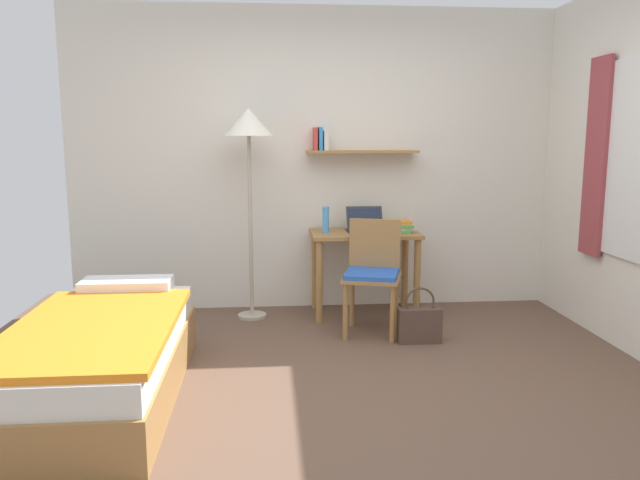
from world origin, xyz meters
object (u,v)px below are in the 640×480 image
object	(u,v)px
standing_lamp	(249,134)
book_stack	(402,226)
desk	(364,249)
desk_chair	(373,270)
laptop	(365,225)
handbag	(419,324)
water_bottle	(326,220)
bed	(101,358)

from	to	relation	value
standing_lamp	book_stack	world-z (taller)	standing_lamp
desk	desk_chair	size ratio (longest dim) A/B	1.04
laptop	handbag	bearing A→B (deg)	-70.98
desk_chair	water_bottle	distance (m)	0.67
desk_chair	laptop	size ratio (longest dim) A/B	2.78
bed	book_stack	distance (m)	2.66
desk	desk_chair	world-z (taller)	desk_chair
standing_lamp	handbag	world-z (taller)	standing_lamp
standing_lamp	desk	bearing A→B (deg)	0.87
standing_lamp	laptop	distance (m)	1.23
book_stack	handbag	size ratio (longest dim) A/B	0.61
desk_chair	standing_lamp	bearing A→B (deg)	153.04
standing_lamp	book_stack	bearing A→B (deg)	-0.27
laptop	water_bottle	distance (m)	0.35
desk_chair	laptop	bearing A→B (deg)	87.50
desk	water_bottle	world-z (taller)	water_bottle
water_bottle	desk_chair	bearing A→B (deg)	-57.18
bed	water_bottle	bearing A→B (deg)	47.07
desk_chair	laptop	distance (m)	0.61
bed	handbag	distance (m)	2.23
bed	water_bottle	size ratio (longest dim) A/B	8.54
bed	water_bottle	xyz separation A→B (m)	(1.46, 1.57, 0.58)
book_stack	handbag	xyz separation A→B (m)	(-0.02, -0.75, -0.62)
desk	standing_lamp	bearing A→B (deg)	-179.13
standing_lamp	water_bottle	world-z (taller)	standing_lamp
water_bottle	book_stack	world-z (taller)	water_bottle
desk	desk_chair	xyz separation A→B (m)	(-0.01, -0.49, -0.08)
handbag	desk_chair	bearing A→B (deg)	137.45
desk_chair	standing_lamp	size ratio (longest dim) A/B	0.50
desk_chair	book_stack	distance (m)	0.63
desk	handbag	world-z (taller)	desk
book_stack	handbag	bearing A→B (deg)	-91.42
water_bottle	bed	bearing A→B (deg)	-132.93
laptop	handbag	size ratio (longest dim) A/B	0.75
desk	desk_chair	distance (m)	0.50
desk	water_bottle	distance (m)	0.42
laptop	handbag	distance (m)	1.07
standing_lamp	bed	bearing A→B (deg)	-118.12
water_bottle	desk	bearing A→B (deg)	0.47
standing_lamp	laptop	world-z (taller)	standing_lamp
laptop	book_stack	xyz separation A→B (m)	(0.30, -0.06, -0.01)
handbag	standing_lamp	bearing A→B (deg)	148.66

